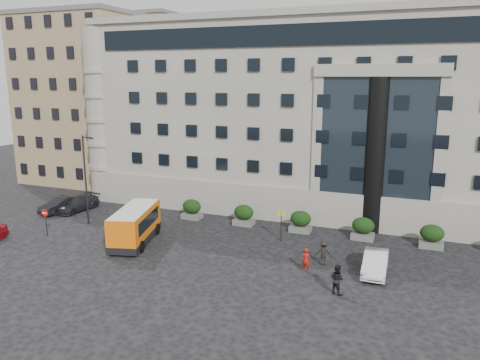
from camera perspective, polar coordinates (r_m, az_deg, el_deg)
The scene contains 22 objects.
ground at distance 35.88m, azimuth -5.89°, elevation -8.80°, with size 120.00×120.00×0.00m, color black.
civic_building at distance 52.63m, azimuth 11.07°, elevation 7.91°, with size 44.00×24.00×18.00m, color gray.
entrance_column at distance 40.58m, azimuth 16.19°, elevation 2.79°, with size 1.80×1.80×13.00m, color black.
apartment_near at distance 63.52m, azimuth -17.29°, elevation 9.23°, with size 14.00×14.00×20.00m, color #967557.
apartment_far at distance 79.91m, azimuth -10.89°, elevation 10.83°, with size 13.00×13.00×22.00m, color #84644D.
hedge_a at distance 43.90m, azimuth -5.89°, elevation -3.53°, with size 1.80×1.26×1.84m.
hedge_b at distance 41.84m, azimuth 0.46°, elevation -4.27°, with size 1.80×1.26×1.84m.
hedge_c at distance 40.35m, azimuth 7.40°, elevation -5.01°, with size 1.80×1.26×1.84m.
hedge_d at distance 39.49m, azimuth 14.76°, elevation -5.72°, with size 1.80×1.26×1.84m.
hedge_e at distance 39.31m, azimuth 22.34°, elevation -6.35°, with size 1.80×1.26×1.84m.
street_lamp at distance 43.52m, azimuth -18.27°, elevation 0.42°, with size 1.16×0.18×8.00m.
bus_stop_sign at distance 37.75m, azimuth 5.05°, elevation -4.91°, with size 0.50×0.08×2.52m.
no_entry_sign at distance 41.96m, azimuth -22.65°, elevation -4.18°, with size 0.64×0.16×2.32m.
minibus at distance 38.27m, azimuth -12.67°, elevation -5.23°, with size 4.03×7.08×2.80m.
red_truck at distance 53.12m, azimuth -10.32°, elevation -0.28°, with size 2.84×5.41×2.81m.
parked_car_b at distance 49.14m, azimuth -21.00°, elevation -2.82°, with size 1.53×4.38×1.44m, color black.
parked_car_c at distance 49.03m, azimuth -19.20°, elevation -2.75°, with size 1.93×4.76×1.38m, color black.
parked_car_d at distance 55.36m, azimuth -12.24°, elevation -0.73°, with size 2.03×4.39×1.22m, color black.
white_taxi at distance 33.24m, azimuth 16.17°, elevation -9.67°, with size 1.54×4.43×1.46m, color silver.
pedestrian_a at distance 32.47m, azimuth 8.04°, elevation -9.61°, with size 0.61×0.40×1.67m, color #A11810.
pedestrian_b at distance 29.65m, azimuth 11.72°, elevation -11.75°, with size 0.91×0.71×1.88m, color black.
pedestrian_c at distance 33.71m, azimuth 10.16°, elevation -8.71°, with size 1.18×0.68×1.82m, color black.
Camera 1 is at (15.57, -29.60, 12.97)m, focal length 35.00 mm.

